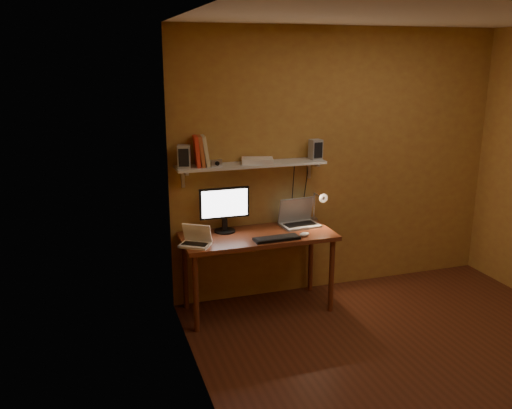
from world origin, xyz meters
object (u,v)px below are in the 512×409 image
object	(u,v)px
wall_shelf	(251,165)
mouse	(304,234)
speaker_right	(316,149)
netbook	(196,239)
shelf_camera	(216,163)
router	(257,161)
speaker_left	(184,157)
monitor	(225,207)
desk	(258,243)
laptop	(298,218)
keyboard	(277,238)
desk_lamp	(319,203)

from	to	relation	value
wall_shelf	mouse	distance (m)	0.80
wall_shelf	speaker_right	bearing A→B (deg)	0.25
netbook	shelf_camera	size ratio (longest dim) A/B	2.82
router	speaker_left	bearing A→B (deg)	-179.92
speaker_left	monitor	bearing A→B (deg)	12.82
desk	wall_shelf	xyz separation A→B (m)	(0.00, 0.19, 0.69)
laptop	mouse	distance (m)	0.34
laptop	netbook	xyz separation A→B (m)	(-1.05, -0.27, -0.02)
keyboard	speaker_left	world-z (taller)	speaker_left
wall_shelf	speaker_left	size ratio (longest dim) A/B	6.99
desk	desk_lamp	size ratio (longest dim) A/B	3.73
speaker_right	mouse	bearing A→B (deg)	-128.60
laptop	keyboard	xyz separation A→B (m)	(-0.34, -0.34, -0.06)
netbook	desk_lamp	bearing A→B (deg)	44.23
mouse	speaker_right	size ratio (longest dim) A/B	0.53
desk	mouse	distance (m)	0.44
keyboard	speaker_right	world-z (taller)	speaker_right
wall_shelf	monitor	size ratio (longest dim) A/B	3.02
monitor	speaker_right	size ratio (longest dim) A/B	2.46
netbook	shelf_camera	world-z (taller)	shelf_camera
monitor	shelf_camera	bearing A→B (deg)	-158.79
netbook	mouse	bearing A→B (deg)	29.50
router	speaker_right	bearing A→B (deg)	1.98
monitor	keyboard	distance (m)	0.57
keyboard	router	bearing A→B (deg)	97.33
keyboard	shelf_camera	xyz separation A→B (m)	(-0.46, 0.33, 0.65)
wall_shelf	speaker_right	world-z (taller)	speaker_right
monitor	speaker_left	xyz separation A→B (m)	(-0.35, 0.01, 0.49)
netbook	router	size ratio (longest dim) A/B	1.09
monitor	router	xyz separation A→B (m)	(0.32, 0.01, 0.41)
mouse	speaker_right	world-z (taller)	speaker_right
speaker_right	shelf_camera	bearing A→B (deg)	178.98
wall_shelf	netbook	distance (m)	0.87
mouse	router	distance (m)	0.80
desk	desk_lamp	world-z (taller)	desk_lamp
laptop	speaker_left	size ratio (longest dim) A/B	1.86
keyboard	desk_lamp	size ratio (longest dim) A/B	1.11
desk_lamp	monitor	bearing A→B (deg)	177.50
laptop	router	size ratio (longest dim) A/B	1.31
desk_lamp	laptop	bearing A→B (deg)	173.46
monitor	router	bearing A→B (deg)	2.21
speaker_right	router	size ratio (longest dim) A/B	0.66
monitor	desk_lamp	world-z (taller)	monitor
desk_lamp	shelf_camera	bearing A→B (deg)	179.35
desk	speaker_left	xyz separation A→B (m)	(-0.62, 0.18, 0.81)
speaker_right	shelf_camera	distance (m)	0.99
desk	router	size ratio (longest dim) A/B	4.91
desk	wall_shelf	bearing A→B (deg)	90.00
laptop	desk_lamp	xyz separation A→B (m)	(0.21, -0.02, 0.14)
desk_lamp	netbook	bearing A→B (deg)	-169.13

